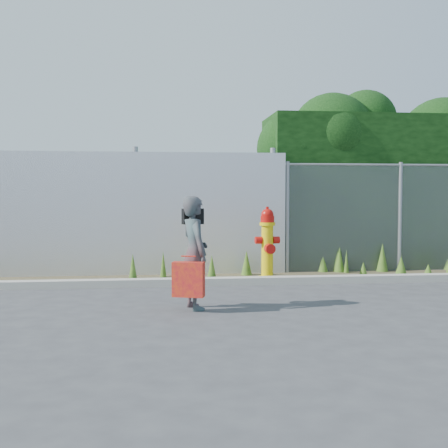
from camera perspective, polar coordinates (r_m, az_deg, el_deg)
ground at (r=7.30m, az=3.62°, el=-8.42°), size 80.00×80.00×0.00m
curb at (r=9.04m, az=1.61°, el=-5.82°), size 16.00×0.22×0.12m
weed_strip at (r=9.78m, az=2.30°, el=-4.72°), size 16.00×1.30×0.53m
corrugated_fence at (r=10.25m, az=-17.66°, el=0.94°), size 8.50×0.21×2.30m
hedge at (r=12.49m, az=20.98°, el=5.31°), size 7.55×1.98×3.59m
fire_hydrant at (r=9.48m, az=4.43°, el=-2.11°), size 0.42×0.37×1.24m
woman at (r=7.08m, az=-3.03°, el=-2.92°), size 0.48×0.60×1.43m
red_tote_bag at (r=6.91m, az=-3.64°, el=-5.64°), size 0.39×0.14×0.51m
black_shoulder_bag at (r=7.19m, az=-3.20°, el=0.78°), size 0.27×0.11×0.20m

